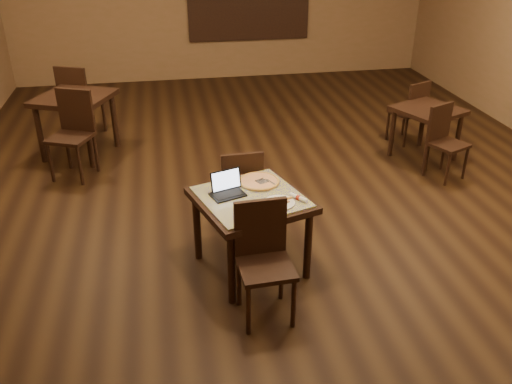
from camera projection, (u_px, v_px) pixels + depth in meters
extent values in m
plane|color=black|center=(277.00, 189.00, 6.57)|extent=(10.00, 10.00, 0.00)
cylinder|color=black|center=(232.00, 268.00, 4.54)|extent=(0.07, 0.07, 0.71)
cylinder|color=black|center=(197.00, 226.00, 5.13)|extent=(0.07, 0.07, 0.71)
cylinder|color=black|center=(308.00, 245.00, 4.85)|extent=(0.07, 0.07, 0.71)
cylinder|color=black|center=(267.00, 208.00, 5.45)|extent=(0.07, 0.07, 0.71)
cube|color=black|center=(251.00, 200.00, 4.82)|extent=(1.15, 1.15, 0.06)
cube|color=#2519A4|center=(251.00, 197.00, 4.81)|extent=(1.05, 1.05, 0.02)
cylinder|color=black|center=(248.00, 311.00, 4.25)|extent=(0.04, 0.04, 0.46)
cylinder|color=black|center=(239.00, 282.00, 4.56)|extent=(0.04, 0.04, 0.46)
cylinder|color=black|center=(294.00, 304.00, 4.32)|extent=(0.04, 0.04, 0.46)
cylinder|color=black|center=(281.00, 277.00, 4.64)|extent=(0.04, 0.04, 0.46)
cube|color=black|center=(266.00, 268.00, 4.32)|extent=(0.45, 0.45, 0.04)
cube|color=black|center=(260.00, 227.00, 4.37)|extent=(0.43, 0.06, 0.49)
cylinder|color=black|center=(253.00, 201.00, 5.85)|extent=(0.04, 0.04, 0.44)
cylinder|color=black|center=(260.00, 217.00, 5.55)|extent=(0.04, 0.04, 0.44)
cylinder|color=black|center=(220.00, 204.00, 5.78)|extent=(0.04, 0.04, 0.44)
cylinder|color=black|center=(226.00, 221.00, 5.48)|extent=(0.04, 0.04, 0.44)
cube|color=black|center=(239.00, 190.00, 5.55)|extent=(0.43, 0.43, 0.04)
cube|color=black|center=(243.00, 176.00, 5.27)|extent=(0.41, 0.06, 0.47)
cube|color=black|center=(228.00, 195.00, 4.81)|extent=(0.34, 0.29, 0.01)
cube|color=black|center=(226.00, 180.00, 4.86)|extent=(0.29, 0.14, 0.19)
cube|color=silver|center=(226.00, 180.00, 4.85)|extent=(0.26, 0.12, 0.17)
cylinder|color=white|center=(279.00, 203.00, 4.68)|extent=(0.27, 0.27, 0.01)
cylinder|color=silver|center=(259.00, 183.00, 5.03)|extent=(0.37, 0.37, 0.01)
cylinder|color=beige|center=(259.00, 181.00, 5.02)|extent=(0.37, 0.37, 0.02)
torus|color=#C48C3F|center=(259.00, 181.00, 5.02)|extent=(0.38, 0.38, 0.02)
cube|color=silver|center=(262.00, 181.00, 5.00)|extent=(0.19, 0.25, 0.01)
cylinder|color=white|center=(298.00, 198.00, 4.74)|extent=(0.14, 0.17, 0.04)
cylinder|color=#AF2B15|center=(298.00, 198.00, 4.74)|extent=(0.05, 0.05, 0.04)
cylinder|color=black|center=(427.00, 147.00, 6.89)|extent=(0.07, 0.07, 0.67)
cylinder|color=black|center=(392.00, 132.00, 7.33)|extent=(0.07, 0.07, 0.67)
cylinder|color=black|center=(458.00, 137.00, 7.18)|extent=(0.07, 0.07, 0.67)
cylinder|color=black|center=(422.00, 124.00, 7.63)|extent=(0.07, 0.07, 0.67)
cube|color=black|center=(429.00, 110.00, 7.10)|extent=(0.99, 0.99, 0.06)
cylinder|color=black|center=(448.00, 170.00, 6.57)|extent=(0.04, 0.04, 0.42)
cylinder|color=black|center=(425.00, 160.00, 6.82)|extent=(0.04, 0.04, 0.42)
cylinder|color=black|center=(465.00, 163.00, 6.74)|extent=(0.04, 0.04, 0.42)
cylinder|color=black|center=(443.00, 154.00, 6.99)|extent=(0.04, 0.04, 0.42)
cube|color=black|center=(448.00, 145.00, 6.67)|extent=(0.52, 0.52, 0.04)
cube|color=black|center=(440.00, 122.00, 6.69)|extent=(0.38, 0.19, 0.45)
cylinder|color=black|center=(404.00, 121.00, 8.05)|extent=(0.04, 0.04, 0.42)
cylinder|color=black|center=(422.00, 128.00, 7.81)|extent=(0.04, 0.04, 0.42)
cylinder|color=black|center=(388.00, 126.00, 7.89)|extent=(0.04, 0.04, 0.42)
cylinder|color=black|center=(405.00, 133.00, 7.64)|extent=(0.04, 0.04, 0.42)
cube|color=black|center=(407.00, 112.00, 7.74)|extent=(0.52, 0.52, 0.04)
cube|color=black|center=(419.00, 99.00, 7.49)|extent=(0.38, 0.19, 0.45)
cylinder|color=black|center=(40.00, 134.00, 7.12)|extent=(0.08, 0.08, 0.79)
cylinder|color=black|center=(69.00, 116.00, 7.73)|extent=(0.08, 0.08, 0.79)
cylinder|color=black|center=(89.00, 139.00, 6.97)|extent=(0.08, 0.08, 0.79)
cylinder|color=black|center=(114.00, 120.00, 7.58)|extent=(0.08, 0.08, 0.79)
cube|color=black|center=(74.00, 98.00, 7.16)|extent=(1.18, 1.18, 0.07)
cylinder|color=black|center=(51.00, 163.00, 6.65)|extent=(0.04, 0.04, 0.50)
cylinder|color=black|center=(68.00, 150.00, 7.00)|extent=(0.04, 0.04, 0.50)
cylinder|color=black|center=(80.00, 166.00, 6.57)|extent=(0.04, 0.04, 0.50)
cylinder|color=black|center=(96.00, 153.00, 6.92)|extent=(0.04, 0.04, 0.50)
cube|color=black|center=(70.00, 138.00, 6.66)|extent=(0.62, 0.62, 0.04)
cube|color=black|center=(76.00, 110.00, 6.71)|extent=(0.45, 0.23, 0.53)
cylinder|color=black|center=(104.00, 115.00, 8.18)|extent=(0.04, 0.04, 0.50)
cylinder|color=black|center=(91.00, 125.00, 7.83)|extent=(0.04, 0.04, 0.50)
cylinder|color=black|center=(80.00, 113.00, 8.26)|extent=(0.04, 0.04, 0.50)
cylinder|color=black|center=(66.00, 122.00, 7.92)|extent=(0.04, 0.04, 0.50)
cube|color=black|center=(82.00, 101.00, 7.92)|extent=(0.62, 0.62, 0.04)
cube|color=black|center=(72.00, 86.00, 7.60)|extent=(0.45, 0.23, 0.53)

